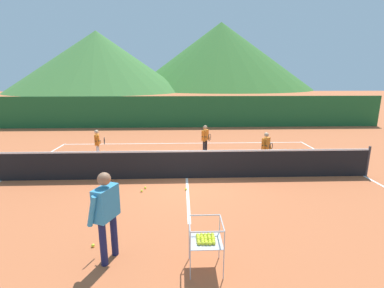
% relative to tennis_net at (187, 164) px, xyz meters
% --- Properties ---
extents(ground_plane, '(120.00, 120.00, 0.00)m').
position_rel_tennis_net_xyz_m(ground_plane, '(0.00, 0.00, -0.50)').
color(ground_plane, '#BC6038').
extents(line_baseline_far, '(12.27, 0.08, 0.01)m').
position_rel_tennis_net_xyz_m(line_baseline_far, '(0.00, 5.10, -0.50)').
color(line_baseline_far, white).
rests_on(line_baseline_far, ground).
extents(line_sideline_west, '(0.08, 10.44, 0.01)m').
position_rel_tennis_net_xyz_m(line_sideline_west, '(-6.13, 0.00, -0.50)').
color(line_sideline_west, white).
rests_on(line_sideline_west, ground).
extents(line_sideline_east, '(0.08, 10.44, 0.01)m').
position_rel_tennis_net_xyz_m(line_sideline_east, '(6.13, 0.00, -0.50)').
color(line_sideline_east, white).
rests_on(line_sideline_east, ground).
extents(line_service_center, '(0.08, 6.05, 0.01)m').
position_rel_tennis_net_xyz_m(line_service_center, '(0.00, 0.00, -0.50)').
color(line_service_center, white).
rests_on(line_service_center, ground).
extents(tennis_net, '(12.49, 0.08, 1.05)m').
position_rel_tennis_net_xyz_m(tennis_net, '(0.00, 0.00, 0.00)').
color(tennis_net, '#333338').
rests_on(tennis_net, ground).
extents(instructor, '(0.50, 0.85, 1.72)m').
position_rel_tennis_net_xyz_m(instructor, '(-1.53, -4.24, 0.53)').
color(instructor, '#191E4C').
rests_on(instructor, ground).
extents(student_0, '(0.49, 0.55, 1.23)m').
position_rel_tennis_net_xyz_m(student_0, '(-3.63, 2.45, 0.24)').
color(student_0, silver).
rests_on(student_0, ground).
extents(student_1, '(0.41, 0.71, 1.30)m').
position_rel_tennis_net_xyz_m(student_1, '(0.87, 2.96, 0.28)').
color(student_1, black).
rests_on(student_1, ground).
extents(student_2, '(0.47, 0.69, 1.30)m').
position_rel_tennis_net_xyz_m(student_2, '(3.04, 1.27, 0.28)').
color(student_2, navy).
rests_on(student_2, ground).
extents(ball_cart, '(0.58, 0.58, 0.90)m').
position_rel_tennis_net_xyz_m(ball_cart, '(0.24, -4.56, 0.08)').
color(ball_cart, '#B7B7BC').
rests_on(ball_cart, ground).
extents(tennis_ball_1, '(0.07, 0.07, 0.07)m').
position_rel_tennis_net_xyz_m(tennis_ball_1, '(-0.04, -1.02, -0.47)').
color(tennis_ball_1, yellow).
rests_on(tennis_ball_1, ground).
extents(tennis_ball_2, '(0.07, 0.07, 0.07)m').
position_rel_tennis_net_xyz_m(tennis_ball_2, '(-1.97, -3.84, -0.47)').
color(tennis_ball_2, yellow).
rests_on(tennis_ball_2, ground).
extents(tennis_ball_3, '(0.07, 0.07, 0.07)m').
position_rel_tennis_net_xyz_m(tennis_ball_3, '(-1.29, -0.87, -0.47)').
color(tennis_ball_3, yellow).
rests_on(tennis_ball_3, ground).
extents(tennis_ball_5, '(0.07, 0.07, 0.07)m').
position_rel_tennis_net_xyz_m(tennis_ball_5, '(-1.37, -1.11, -0.47)').
color(tennis_ball_5, yellow).
rests_on(tennis_ball_5, ground).
extents(windscreen_fence, '(26.99, 0.08, 2.10)m').
position_rel_tennis_net_xyz_m(windscreen_fence, '(0.00, 9.82, 0.55)').
color(windscreen_fence, '#1E5B2D').
rests_on(windscreen_fence, ground).
extents(hill_0, '(40.43, 40.43, 13.77)m').
position_rel_tennis_net_xyz_m(hill_0, '(-19.73, 60.06, 6.38)').
color(hill_0, '#427A38').
rests_on(hill_0, ground).
extents(hill_1, '(50.68, 50.68, 18.24)m').
position_rel_tennis_net_xyz_m(hill_1, '(11.20, 73.61, 8.62)').
color(hill_1, '#38702D').
rests_on(hill_1, ground).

